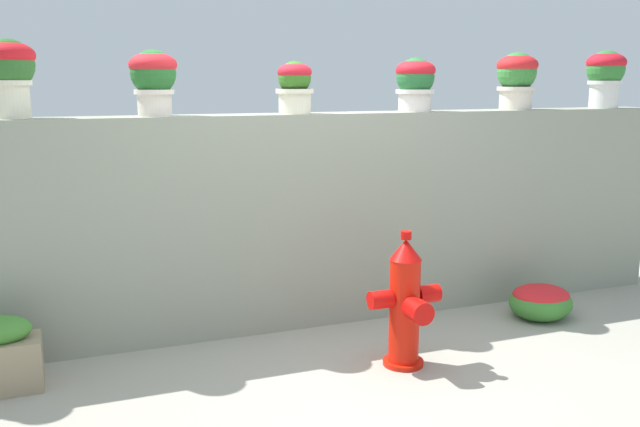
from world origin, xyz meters
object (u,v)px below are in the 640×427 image
at_px(potted_plant_3, 295,84).
at_px(potted_plant_4, 415,81).
at_px(potted_plant_6, 605,73).
at_px(potted_plant_5, 517,76).
at_px(potted_plant_1, 9,69).
at_px(potted_plant_2, 153,76).
at_px(fire_hydrant, 406,305).
at_px(flower_bush_left, 541,300).

bearing_deg(potted_plant_3, potted_plant_4, 0.95).
bearing_deg(potted_plant_4, potted_plant_6, -0.49).
bearing_deg(potted_plant_5, potted_plant_1, 179.62).
distance_m(potted_plant_1, potted_plant_2, 0.85).
bearing_deg(fire_hydrant, potted_plant_4, 60.14).
xyz_separation_m(potted_plant_4, flower_bush_left, (0.80, -0.56, -1.61)).
relative_size(potted_plant_5, fire_hydrant, 0.52).
bearing_deg(potted_plant_3, flower_bush_left, -17.19).
height_order(potted_plant_5, fire_hydrant, potted_plant_5).
bearing_deg(potted_plant_6, potted_plant_1, 179.10).
height_order(potted_plant_2, fire_hydrant, potted_plant_2).
bearing_deg(potted_plant_4, potted_plant_3, -179.05).
relative_size(potted_plant_2, potted_plant_6, 0.90).
xyz_separation_m(potted_plant_6, fire_hydrant, (-2.31, -0.96, -1.42)).
xyz_separation_m(potted_plant_2, potted_plant_6, (3.64, -0.05, 0.03)).
height_order(potted_plant_2, flower_bush_left, potted_plant_2).
distance_m(potted_plant_3, potted_plant_5, 1.86).
bearing_deg(fire_hydrant, flower_bush_left, 16.99).
xyz_separation_m(potted_plant_1, potted_plant_6, (4.49, -0.07, -0.01)).
bearing_deg(potted_plant_3, potted_plant_1, 177.71).
bearing_deg(potted_plant_4, potted_plant_2, 178.84).
distance_m(potted_plant_2, potted_plant_5, 2.80).
relative_size(potted_plant_3, potted_plant_4, 0.91).
relative_size(potted_plant_2, potted_plant_3, 1.18).
bearing_deg(potted_plant_5, potted_plant_4, -178.02).
bearing_deg(potted_plant_1, potted_plant_2, -1.19).
distance_m(potted_plant_4, potted_plant_6, 1.75).
relative_size(potted_plant_2, potted_plant_4, 1.08).
height_order(potted_plant_2, potted_plant_5, potted_plant_5).
xyz_separation_m(potted_plant_2, potted_plant_3, (0.94, -0.05, -0.05)).
relative_size(potted_plant_1, potted_plant_4, 1.22).
bearing_deg(potted_plant_2, fire_hydrant, -37.24).
xyz_separation_m(potted_plant_1, potted_plant_4, (2.74, -0.06, -0.07)).
xyz_separation_m(potted_plant_4, fire_hydrant, (-0.56, -0.97, -1.35)).
bearing_deg(potted_plant_5, flower_bush_left, -100.94).
xyz_separation_m(potted_plant_1, potted_plant_3, (1.79, -0.07, -0.10)).
bearing_deg(potted_plant_5, fire_hydrant, -145.76).
xyz_separation_m(potted_plant_2, fire_hydrant, (1.33, -1.01, -1.39)).
distance_m(potted_plant_3, flower_bush_left, 2.42).
distance_m(fire_hydrant, flower_bush_left, 1.44).
bearing_deg(potted_plant_4, potted_plant_5, 1.98).
xyz_separation_m(potted_plant_2, flower_bush_left, (2.69, -0.59, -1.64)).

